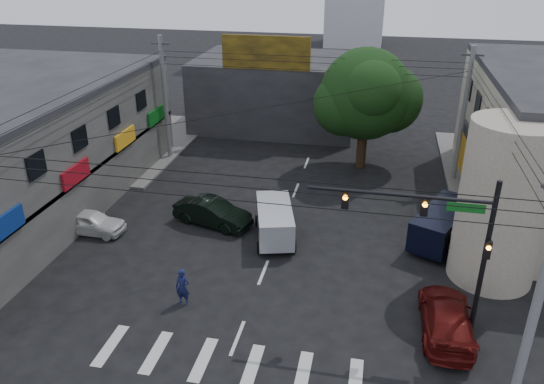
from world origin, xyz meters
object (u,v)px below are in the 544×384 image
(street_tree, at_px, (366,94))
(maroon_sedan, at_px, (446,318))
(traffic_gantry, at_px, (443,233))
(dark_sedan, at_px, (212,212))
(navy_van, at_px, (442,226))
(silver_minivan, at_px, (275,223))
(utility_pole_far_left, at_px, (165,99))
(white_compact, at_px, (90,222))
(traffic_officer, at_px, (183,287))
(utility_pole_far_right, at_px, (463,116))
(utility_pole_near_right, at_px, (538,301))

(street_tree, relative_size, maroon_sedan, 1.70)
(traffic_gantry, xyz_separation_m, dark_sedan, (-11.84, 7.36, -4.06))
(traffic_gantry, height_order, navy_van, traffic_gantry)
(silver_minivan, bearing_deg, traffic_gantry, -144.32)
(utility_pole_far_left, bearing_deg, maroon_sedan, -41.50)
(white_compact, relative_size, navy_van, 0.73)
(traffic_gantry, relative_size, traffic_officer, 4.00)
(utility_pole_far_left, distance_m, white_compact, 12.63)
(dark_sedan, xyz_separation_m, navy_van, (12.90, 0.49, 0.25))
(maroon_sedan, xyz_separation_m, silver_minivan, (-8.65, 6.31, 0.22))
(navy_van, distance_m, traffic_officer, 14.39)
(utility_pole_far_right, bearing_deg, utility_pole_far_left, 180.00)
(street_tree, xyz_separation_m, utility_pole_far_left, (-14.50, -1.00, -0.87))
(utility_pole_near_right, distance_m, utility_pole_far_left, 29.35)
(traffic_gantry, bearing_deg, utility_pole_far_left, 137.14)
(traffic_officer, bearing_deg, utility_pole_near_right, -10.64)
(utility_pole_far_right, distance_m, maroon_sedan, 17.37)
(white_compact, height_order, traffic_officer, traffic_officer)
(utility_pole_far_left, relative_size, traffic_officer, 5.11)
(white_compact, distance_m, maroon_sedan, 19.62)
(traffic_gantry, relative_size, utility_pole_far_left, 0.78)
(utility_pole_far_left, relative_size, maroon_sedan, 1.80)
(maroon_sedan, distance_m, navy_van, 7.69)
(utility_pole_far_left, height_order, silver_minivan, utility_pole_far_left)
(dark_sedan, relative_size, white_compact, 1.24)
(utility_pole_far_right, bearing_deg, street_tree, 171.25)
(utility_pole_far_right, height_order, silver_minivan, utility_pole_far_right)
(utility_pole_far_right, distance_m, navy_van, 9.96)
(utility_pole_far_right, height_order, navy_van, utility_pole_far_right)
(traffic_gantry, bearing_deg, maroon_sedan, 14.59)
(utility_pole_far_left, height_order, traffic_officer, utility_pole_far_left)
(traffic_gantry, distance_m, traffic_officer, 11.54)
(white_compact, bearing_deg, utility_pole_near_right, -111.71)
(maroon_sedan, height_order, traffic_officer, traffic_officer)
(utility_pole_near_right, xyz_separation_m, maroon_sedan, (-1.98, 3.68, -3.86))
(utility_pole_far_left, distance_m, navy_van, 21.74)
(street_tree, bearing_deg, utility_pole_far_right, -8.75)
(traffic_gantry, distance_m, silver_minivan, 10.98)
(dark_sedan, relative_size, traffic_officer, 2.73)
(utility_pole_near_right, relative_size, dark_sedan, 1.87)
(white_compact, bearing_deg, utility_pole_far_right, -59.93)
(utility_pole_far_left, bearing_deg, utility_pole_far_right, 0.00)
(maroon_sedan, relative_size, traffic_officer, 2.84)
(navy_van, bearing_deg, silver_minivan, 122.88)
(utility_pole_near_right, height_order, utility_pole_far_right, same)
(maroon_sedan, bearing_deg, utility_pole_far_left, -41.94)
(traffic_gantry, height_order, utility_pole_near_right, utility_pole_near_right)
(street_tree, xyz_separation_m, white_compact, (-14.50, -13.00, -4.80))
(traffic_gantry, xyz_separation_m, utility_pole_far_right, (2.68, 17.00, -0.23))
(utility_pole_near_right, height_order, white_compact, utility_pole_near_right)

